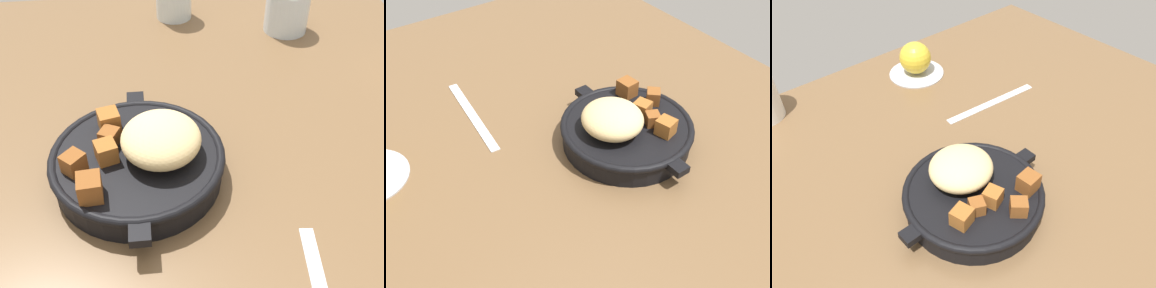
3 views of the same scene
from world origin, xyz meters
The scene contains 5 objects.
ground_plane centered at (0.00, 0.00, -1.20)cm, with size 115.77×90.78×2.40cm, color brown.
cast_iron_skillet centered at (-4.86, -5.46, 3.07)cm, with size 26.25×21.96×8.63cm.
saucer_plate centered at (11.76, 32.19, 0.30)cm, with size 12.65×12.65×0.60cm, color #B7BABF.
red_apple centered at (11.76, 32.19, 4.22)cm, with size 7.24×7.24×7.24cm, color gold.
butter_knife centered at (16.71, 12.09, 0.18)cm, with size 22.06×1.60×0.36cm, color silver.
Camera 3 is at (-31.97, -34.43, 49.02)cm, focal length 36.37 mm.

